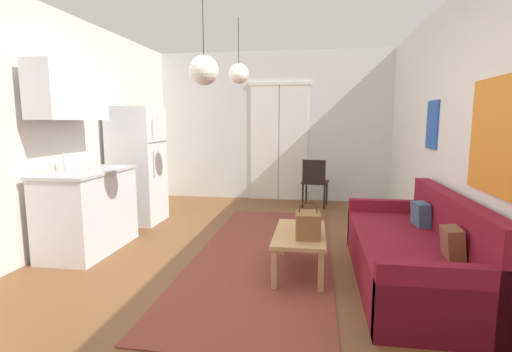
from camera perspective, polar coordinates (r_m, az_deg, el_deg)
ground_plane at (r=3.79m, az=-3.93°, el=-15.11°), size 4.81×7.80×0.10m
wall_back at (r=7.08m, az=2.60°, el=7.29°), size 4.41×0.13×2.69m
wall_right at (r=3.66m, az=30.99°, el=5.42°), size 0.12×7.40×2.69m
wall_left at (r=4.49m, az=-32.15°, el=5.65°), size 0.12×7.40×2.69m
area_rug at (r=4.28m, az=1.22°, el=-11.54°), size 1.44×3.77×0.01m
couch at (r=3.77m, az=22.96°, el=-10.83°), size 0.88×2.12×0.81m
coffee_table at (r=3.73m, az=6.56°, el=-9.14°), size 0.48×0.94×0.40m
bamboo_vase at (r=3.75m, az=7.71°, el=-6.89°), size 0.11×0.11×0.38m
handbag at (r=3.53m, az=7.75°, el=-7.23°), size 0.24×0.28×0.34m
refrigerator at (r=5.70m, az=-17.27°, el=1.55°), size 0.65×0.65×1.65m
kitchen_counter at (r=4.64m, az=-24.32°, el=-1.01°), size 0.63×1.16×2.05m
accent_chair at (r=6.49m, az=8.77°, el=-0.61°), size 0.47×0.45×0.82m
pendant_lamp_near at (r=3.65m, az=-7.79°, el=15.39°), size 0.27×0.27×0.92m
pendant_lamp_far at (r=4.87m, az=-2.61°, el=15.05°), size 0.25×0.25×0.79m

